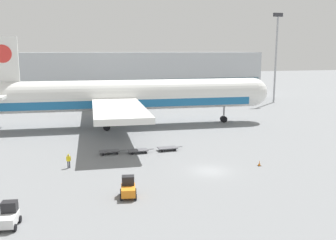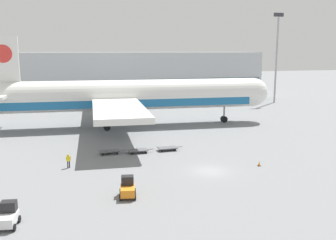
{
  "view_description": "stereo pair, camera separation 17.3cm",
  "coord_description": "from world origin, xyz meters",
  "px_view_note": "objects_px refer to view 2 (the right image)",
  "views": [
    {
      "loc": [
        -16.86,
        -40.77,
        14.5
      ],
      "look_at": [
        -1.51,
        13.59,
        4.0
      ],
      "focal_mm": 40.0,
      "sensor_mm": 36.0,
      "label": 1
    },
    {
      "loc": [
        -16.7,
        -40.81,
        14.5
      ],
      "look_at": [
        -1.51,
        13.59,
        4.0
      ],
      "focal_mm": 40.0,
      "sensor_mm": 36.0,
      "label": 2
    }
  ],
  "objects_px": {
    "airplane_main": "(123,96)",
    "baggage_dolly_second": "(138,150)",
    "baggage_dolly_lead": "(110,151)",
    "baggage_tug_mid": "(128,188)",
    "ground_crew_near": "(68,160)",
    "baggage_dolly_third": "(167,148)",
    "baggage_tug_foreground": "(8,216)",
    "light_mast": "(277,52)",
    "traffic_cone_near": "(259,163)"
  },
  "relations": [
    {
      "from": "ground_crew_near",
      "to": "baggage_dolly_lead",
      "type": "bearing_deg",
      "value": -139.38
    },
    {
      "from": "baggage_tug_foreground",
      "to": "baggage_dolly_second",
      "type": "distance_m",
      "value": 24.53
    },
    {
      "from": "baggage_dolly_third",
      "to": "ground_crew_near",
      "type": "xyz_separation_m",
      "value": [
        -14.17,
        -4.6,
        0.68
      ]
    },
    {
      "from": "baggage_tug_foreground",
      "to": "baggage_dolly_second",
      "type": "height_order",
      "value": "baggage_tug_foreground"
    },
    {
      "from": "airplane_main",
      "to": "baggage_tug_foreground",
      "type": "height_order",
      "value": "airplane_main"
    },
    {
      "from": "baggage_tug_foreground",
      "to": "baggage_tug_mid",
      "type": "height_order",
      "value": "same"
    },
    {
      "from": "baggage_tug_mid",
      "to": "traffic_cone_near",
      "type": "height_order",
      "value": "baggage_tug_mid"
    },
    {
      "from": "baggage_tug_mid",
      "to": "ground_crew_near",
      "type": "height_order",
      "value": "baggage_tug_mid"
    },
    {
      "from": "ground_crew_near",
      "to": "traffic_cone_near",
      "type": "xyz_separation_m",
      "value": [
        23.47,
        -5.74,
        -0.74
      ]
    },
    {
      "from": "baggage_dolly_lead",
      "to": "traffic_cone_near",
      "type": "height_order",
      "value": "traffic_cone_near"
    },
    {
      "from": "airplane_main",
      "to": "traffic_cone_near",
      "type": "height_order",
      "value": "airplane_main"
    },
    {
      "from": "baggage_tug_foreground",
      "to": "baggage_dolly_lead",
      "type": "bearing_deg",
      "value": -20.55
    },
    {
      "from": "light_mast",
      "to": "airplane_main",
      "type": "relative_size",
      "value": 0.42
    },
    {
      "from": "baggage_dolly_third",
      "to": "ground_crew_near",
      "type": "bearing_deg",
      "value": -163.11
    },
    {
      "from": "airplane_main",
      "to": "baggage_dolly_third",
      "type": "bearing_deg",
      "value": -76.16
    },
    {
      "from": "airplane_main",
      "to": "baggage_dolly_second",
      "type": "distance_m",
      "value": 20.57
    },
    {
      "from": "light_mast",
      "to": "baggage_dolly_lead",
      "type": "height_order",
      "value": "light_mast"
    },
    {
      "from": "light_mast",
      "to": "baggage_dolly_second",
      "type": "relative_size",
      "value": 6.63
    },
    {
      "from": "baggage_dolly_second",
      "to": "baggage_dolly_third",
      "type": "bearing_deg",
      "value": 0.66
    },
    {
      "from": "baggage_tug_foreground",
      "to": "baggage_dolly_third",
      "type": "bearing_deg",
      "value": -36.69
    },
    {
      "from": "baggage_tug_mid",
      "to": "baggage_dolly_third",
      "type": "relative_size",
      "value": 0.71
    },
    {
      "from": "baggage_dolly_lead",
      "to": "baggage_tug_mid",
      "type": "bearing_deg",
      "value": -91.61
    },
    {
      "from": "airplane_main",
      "to": "baggage_dolly_lead",
      "type": "distance_m",
      "value": 20.55
    },
    {
      "from": "airplane_main",
      "to": "baggage_dolly_second",
      "type": "bearing_deg",
      "value": -88.95
    },
    {
      "from": "ground_crew_near",
      "to": "traffic_cone_near",
      "type": "relative_size",
      "value": 2.69
    },
    {
      "from": "traffic_cone_near",
      "to": "ground_crew_near",
      "type": "bearing_deg",
      "value": 166.26
    },
    {
      "from": "ground_crew_near",
      "to": "light_mast",
      "type": "bearing_deg",
      "value": -141.96
    },
    {
      "from": "airplane_main",
      "to": "baggage_dolly_third",
      "type": "relative_size",
      "value": 15.64
    },
    {
      "from": "airplane_main",
      "to": "ground_crew_near",
      "type": "xyz_separation_m",
      "value": [
        -10.78,
        -24.27,
        -4.77
      ]
    },
    {
      "from": "baggage_tug_mid",
      "to": "baggage_dolly_third",
      "type": "height_order",
      "value": "baggage_tug_mid"
    },
    {
      "from": "baggage_dolly_second",
      "to": "baggage_dolly_third",
      "type": "distance_m",
      "value": 4.43
    },
    {
      "from": "baggage_tug_mid",
      "to": "baggage_dolly_second",
      "type": "height_order",
      "value": "baggage_tug_mid"
    },
    {
      "from": "light_mast",
      "to": "baggage_dolly_third",
      "type": "relative_size",
      "value": 6.63
    },
    {
      "from": "baggage_dolly_second",
      "to": "baggage_dolly_third",
      "type": "relative_size",
      "value": 1.0
    },
    {
      "from": "baggage_tug_foreground",
      "to": "ground_crew_near",
      "type": "height_order",
      "value": "baggage_tug_foreground"
    },
    {
      "from": "airplane_main",
      "to": "ground_crew_near",
      "type": "height_order",
      "value": "airplane_main"
    },
    {
      "from": "baggage_dolly_lead",
      "to": "ground_crew_near",
      "type": "distance_m",
      "value": 7.7
    },
    {
      "from": "baggage_dolly_second",
      "to": "ground_crew_near",
      "type": "bearing_deg",
      "value": -156.47
    },
    {
      "from": "baggage_tug_foreground",
      "to": "baggage_dolly_lead",
      "type": "relative_size",
      "value": 0.71
    },
    {
      "from": "baggage_tug_foreground",
      "to": "baggage_dolly_third",
      "type": "xyz_separation_m",
      "value": [
        19.32,
        19.63,
        -0.49
      ]
    },
    {
      "from": "light_mast",
      "to": "airplane_main",
      "type": "bearing_deg",
      "value": -154.41
    },
    {
      "from": "light_mast",
      "to": "baggage_dolly_lead",
      "type": "relative_size",
      "value": 6.63
    },
    {
      "from": "baggage_dolly_second",
      "to": "ground_crew_near",
      "type": "height_order",
      "value": "ground_crew_near"
    },
    {
      "from": "baggage_tug_foreground",
      "to": "traffic_cone_near",
      "type": "bearing_deg",
      "value": -64.16
    },
    {
      "from": "baggage_dolly_third",
      "to": "baggage_dolly_second",
      "type": "bearing_deg",
      "value": -179.34
    },
    {
      "from": "light_mast",
      "to": "baggage_tug_foreground",
      "type": "height_order",
      "value": "light_mast"
    },
    {
      "from": "baggage_dolly_lead",
      "to": "baggage_dolly_second",
      "type": "relative_size",
      "value": 1.0
    },
    {
      "from": "baggage_tug_foreground",
      "to": "airplane_main",
      "type": "bearing_deg",
      "value": -14.21
    },
    {
      "from": "ground_crew_near",
      "to": "baggage_dolly_third",
      "type": "bearing_deg",
      "value": -163.06
    },
    {
      "from": "airplane_main",
      "to": "traffic_cone_near",
      "type": "bearing_deg",
      "value": -63.01
    }
  ]
}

